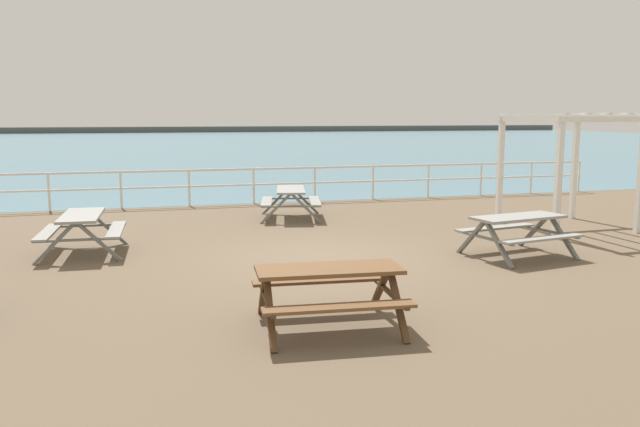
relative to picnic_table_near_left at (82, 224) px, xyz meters
The scene contains 9 objects.
ground_plane 4.70m from the picnic_table_near_left, 20.12° to the right, with size 30.00×24.00×0.20m, color brown.
sea_band 51.34m from the picnic_table_near_left, 85.12° to the left, with size 142.00×90.00×0.01m, color teal.
distant_shoreline 94.25m from the picnic_table_near_left, 87.34° to the left, with size 142.00×6.00×1.80m, color #4C4C47.
seaward_railing 7.54m from the picnic_table_near_left, 54.62° to the left, with size 23.07×0.07×1.08m.
picnic_table_near_left is the anchor object (origin of this frame).
picnic_table_near_right 6.37m from the picnic_table_near_left, 58.33° to the right, with size 1.92×1.67×0.80m.
picnic_table_far_left 5.73m from the picnic_table_near_left, 32.83° to the left, with size 1.86×2.08×0.80m.
picnic_table_seaward 8.29m from the picnic_table_near_left, 17.10° to the right, with size 2.03×1.80×0.80m.
lattice_pergola 10.89m from the picnic_table_near_left, ahead, with size 2.52×2.63×2.70m.
Camera 1 is at (-3.19, -11.19, 2.64)m, focal length 35.72 mm.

